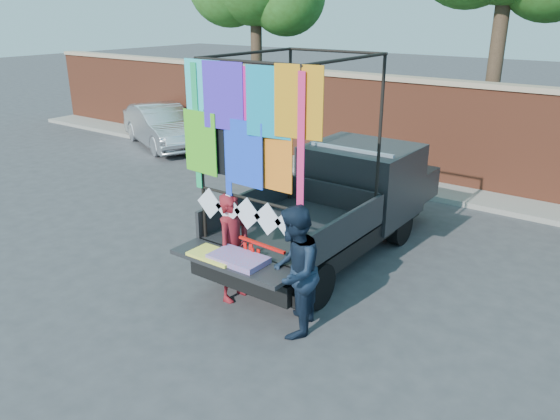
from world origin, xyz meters
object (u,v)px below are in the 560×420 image
Objects in this scene: sedan at (162,126)px; woman at (233,247)px; man at (294,272)px; pickup_truck at (345,199)px.

woman is (8.29, -6.08, 0.18)m from sedan.
man reaches higher than sedan.
pickup_truck is 2.79m from woman.
sedan is (-8.62, 3.32, -0.24)m from pickup_truck.
woman is 0.92× the size of man.
sedan is 2.19× the size of man.
sedan is at bearing -145.84° from man.
sedan is at bearing 50.23° from woman.
woman is (-0.33, -2.77, -0.06)m from pickup_truck.
man is at bearing -72.53° from pickup_truck.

